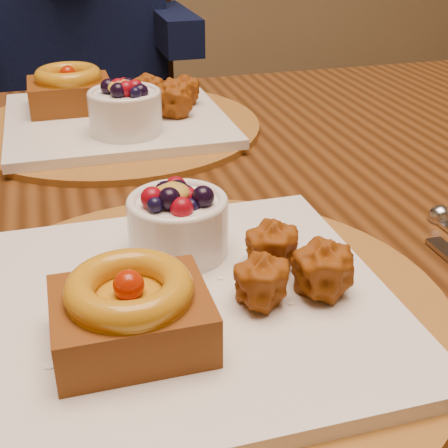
{
  "coord_description": "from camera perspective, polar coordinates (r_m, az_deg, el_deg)",
  "views": [
    {
      "loc": [
        -0.18,
        -0.67,
        1.03
      ],
      "look_at": [
        -0.06,
        -0.26,
        0.8
      ],
      "focal_mm": 50.0,
      "sensor_mm": 36.0,
      "label": 1
    }
  ],
  "objects": [
    {
      "name": "chair_far",
      "position": [
        1.51,
        -12.18,
        8.34
      ],
      "size": [
        0.5,
        0.5,
        0.98
      ],
      "rotation": [
        0.0,
        0.0,
        0.05
      ],
      "color": "black",
      "rests_on": "ground"
    },
    {
      "name": "place_setting_far",
      "position": [
        0.84,
        -10.06,
        9.96
      ],
      "size": [
        0.38,
        0.38,
        0.09
      ],
      "color": "brown",
      "rests_on": "dining_table"
    },
    {
      "name": "place_setting_near",
      "position": [
        0.45,
        -3.22,
        -6.33
      ],
      "size": [
        0.38,
        0.38,
        0.08
      ],
      "color": "brown",
      "rests_on": "dining_table"
    },
    {
      "name": "dining_table",
      "position": [
        0.68,
        -6.95,
        -3.37
      ],
      "size": [
        1.6,
        0.9,
        0.76
      ],
      "color": "#351A09",
      "rests_on": "ground"
    }
  ]
}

